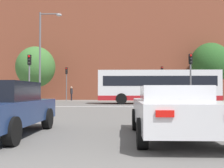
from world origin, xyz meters
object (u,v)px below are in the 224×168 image
(car_saloon_left, at_px, (1,108))
(car_roadster_right, at_px, (175,111))
(pedestrian_walking_east, at_px, (162,92))
(bus_crossing_lead, at_px, (158,86))
(street_lamp_junction, at_px, (43,49))
(traffic_light_near_left, at_px, (29,71))
(traffic_light_near_right, at_px, (191,71))
(traffic_light_far_left, at_px, (66,78))
(pedestrian_waiting, at_px, (71,92))
(traffic_light_far_right, at_px, (162,78))

(car_saloon_left, bearing_deg, car_roadster_right, -1.88)
(car_roadster_right, height_order, pedestrian_walking_east, pedestrian_walking_east)
(bus_crossing_lead, xyz_separation_m, street_lamp_junction, (-10.43, -1.67, 3.29))
(traffic_light_near_left, height_order, street_lamp_junction, street_lamp_junction)
(car_saloon_left, relative_size, traffic_light_near_right, 1.13)
(traffic_light_far_left, bearing_deg, car_saloon_left, -82.50)
(car_saloon_left, height_order, bus_crossing_lead, bus_crossing_lead)
(traffic_light_near_right, bearing_deg, car_roadster_right, -105.25)
(car_roadster_right, relative_size, pedestrian_waiting, 2.56)
(pedestrian_waiting, relative_size, pedestrian_walking_east, 0.99)
(traffic_light_near_right, bearing_deg, bus_crossing_lead, 111.89)
(car_roadster_right, relative_size, traffic_light_far_right, 1.10)
(car_saloon_left, distance_m, bus_crossing_lead, 20.25)
(car_roadster_right, xyz_separation_m, traffic_light_near_right, (3.98, 14.58, 2.07))
(car_saloon_left, height_order, traffic_light_far_left, traffic_light_far_left)
(traffic_light_far_left, relative_size, traffic_light_near_right, 1.01)
(bus_crossing_lead, bearing_deg, traffic_light_near_right, -158.11)
(street_lamp_junction, height_order, pedestrian_waiting, street_lamp_junction)
(traffic_light_near_left, relative_size, street_lamp_junction, 0.49)
(traffic_light_near_right, distance_m, street_lamp_junction, 12.88)
(bus_crossing_lead, height_order, traffic_light_far_right, traffic_light_far_right)
(traffic_light_far_left, relative_size, pedestrian_walking_east, 2.27)
(car_roadster_right, bearing_deg, pedestrian_walking_east, 82.82)
(street_lamp_junction, bearing_deg, pedestrian_walking_east, 40.30)
(car_roadster_right, xyz_separation_m, street_lamp_junction, (-8.34, 17.62, 4.28))
(traffic_light_far_left, relative_size, pedestrian_waiting, 2.30)
(bus_crossing_lead, relative_size, traffic_light_far_right, 2.69)
(car_saloon_left, bearing_deg, pedestrian_walking_east, 73.84)
(traffic_light_near_left, bearing_deg, traffic_light_far_right, 44.50)
(bus_crossing_lead, xyz_separation_m, traffic_light_near_left, (-10.66, -4.76, 1.06))
(traffic_light_far_right, bearing_deg, car_roadster_right, -97.54)
(street_lamp_junction, bearing_deg, car_roadster_right, -64.66)
(car_saloon_left, distance_m, car_roadster_right, 4.55)
(bus_crossing_lead, height_order, traffic_light_far_left, traffic_light_far_left)
(bus_crossing_lead, height_order, street_lamp_junction, street_lamp_junction)
(traffic_light_far_left, bearing_deg, pedestrian_walking_east, 5.29)
(traffic_light_near_left, bearing_deg, pedestrian_waiting, 86.28)
(car_roadster_right, bearing_deg, car_saloon_left, 178.05)
(traffic_light_far_right, bearing_deg, traffic_light_far_left, 178.33)
(traffic_light_near_right, distance_m, pedestrian_waiting, 18.01)
(pedestrian_walking_east, bearing_deg, pedestrian_waiting, -149.31)
(traffic_light_far_left, bearing_deg, traffic_light_near_left, -92.51)
(traffic_light_near_right, height_order, pedestrian_waiting, traffic_light_near_right)
(traffic_light_near_right, bearing_deg, pedestrian_walking_east, 91.33)
(car_roadster_right, relative_size, traffic_light_near_right, 1.12)
(traffic_light_far_right, xyz_separation_m, street_lamp_junction, (-11.84, -8.77, 2.17))
(traffic_light_near_right, bearing_deg, pedestrian_waiting, 130.57)
(traffic_light_near_left, distance_m, pedestrian_walking_east, 18.14)
(traffic_light_far_right, bearing_deg, pedestrian_walking_east, 82.91)
(pedestrian_walking_east, bearing_deg, traffic_light_near_left, -100.02)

